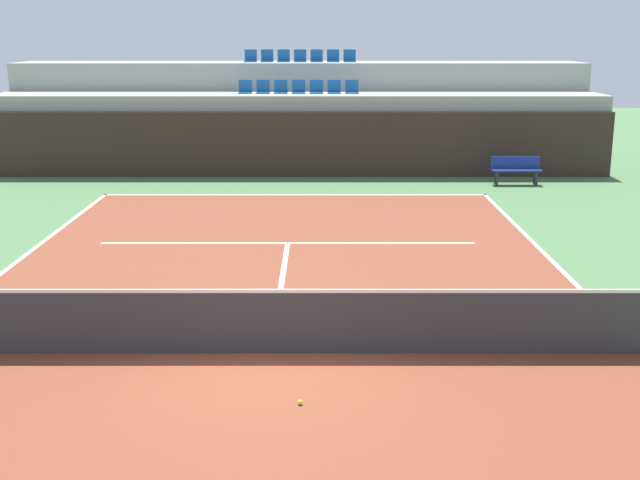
{
  "coord_description": "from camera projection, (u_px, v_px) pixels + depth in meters",
  "views": [
    {
      "loc": [
        0.72,
        -11.17,
        4.54
      ],
      "look_at": [
        0.68,
        2.0,
        1.2
      ],
      "focal_mm": 46.13,
      "sensor_mm": 36.0,
      "label": 1
    }
  ],
  "objects": [
    {
      "name": "baseline_far",
      "position": [
        297.0,
        195.0,
        23.52
      ],
      "size": [
        11.0,
        0.1,
        0.0
      ],
      "primitive_type": "cube",
      "color": "white",
      "rests_on": "court_surface"
    },
    {
      "name": "stands_tier_upper",
      "position": [
        302.0,
        111.0,
        29.84
      ],
      "size": [
        20.15,
        2.4,
        3.5
      ],
      "primitive_type": "cube",
      "color": "#9E9E99",
      "rests_on": "ground_plane"
    },
    {
      "name": "tennis_ball_0",
      "position": [
        302.0,
        402.0,
        10.27
      ],
      "size": [
        0.07,
        0.07,
        0.07
      ],
      "primitive_type": "sphere",
      "color": "#CCE033",
      "rests_on": "court_surface"
    },
    {
      "name": "seating_row_lower",
      "position": [
        301.0,
        90.0,
        27.37
      ],
      "size": [
        4.0,
        0.44,
        0.44
      ],
      "color": "#145193",
      "rests_on": "stands_tier_lower"
    },
    {
      "name": "ground_plane",
      "position": [
        273.0,
        354.0,
        11.94
      ],
      "size": [
        80.0,
        80.0,
        0.0
      ],
      "primitive_type": "plane",
      "color": "#477042"
    },
    {
      "name": "seating_row_upper",
      "position": [
        302.0,
        58.0,
        29.47
      ],
      "size": [
        4.0,
        0.44,
        0.44
      ],
      "color": "#145193",
      "rests_on": "stands_tier_upper"
    },
    {
      "name": "service_line_far",
      "position": [
        290.0,
        243.0,
        18.14
      ],
      "size": [
        8.26,
        0.1,
        0.0
      ],
      "primitive_type": "cube",
      "color": "white",
      "rests_on": "court_surface"
    },
    {
      "name": "court_surface",
      "position": [
        273.0,
        353.0,
        11.94
      ],
      "size": [
        11.0,
        24.0,
        0.01
      ],
      "primitive_type": "cube",
      "color": "brown",
      "rests_on": "ground_plane"
    },
    {
      "name": "back_wall",
      "position": [
        300.0,
        144.0,
        26.38
      ],
      "size": [
        20.15,
        0.3,
        2.08
      ],
      "primitive_type": "cube",
      "color": "#33231E",
      "rests_on": "ground_plane"
    },
    {
      "name": "player_bench",
      "position": [
        518.0,
        168.0,
        25.07
      ],
      "size": [
        1.5,
        0.4,
        0.85
      ],
      "color": "navy",
      "rests_on": "ground_plane"
    },
    {
      "name": "centre_service_line",
      "position": [
        283.0,
        287.0,
        15.04
      ],
      "size": [
        0.1,
        6.4,
        0.0
      ],
      "primitive_type": "cube",
      "color": "white",
      "rests_on": "court_surface"
    },
    {
      "name": "tennis_net",
      "position": [
        272.0,
        321.0,
        11.82
      ],
      "size": [
        11.08,
        0.08,
        1.07
      ],
      "color": "black",
      "rests_on": "court_surface"
    },
    {
      "name": "stands_tier_lower",
      "position": [
        301.0,
        132.0,
        27.63
      ],
      "size": [
        20.15,
        2.4,
        2.56
      ],
      "primitive_type": "cube",
      "color": "#9E9E99",
      "rests_on": "ground_plane"
    }
  ]
}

